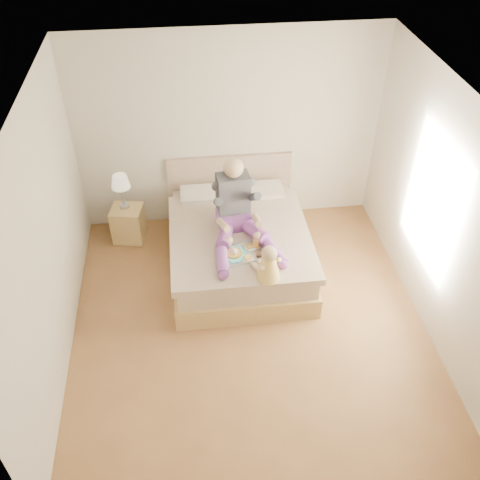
{
  "coord_description": "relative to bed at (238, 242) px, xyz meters",
  "views": [
    {
      "loc": [
        -0.6,
        -4.14,
        4.68
      ],
      "look_at": [
        -0.03,
        0.58,
        0.76
      ],
      "focal_mm": 40.0,
      "sensor_mm": 36.0,
      "label": 1
    }
  ],
  "objects": [
    {
      "name": "adult",
      "position": [
        -0.03,
        -0.16,
        0.57
      ],
      "size": [
        0.81,
        1.2,
        0.96
      ],
      "rotation": [
        0.0,
        0.0,
        0.12
      ],
      "color": "#75388D",
      "rests_on": "bed"
    },
    {
      "name": "lamp",
      "position": [
        -1.44,
        0.69,
        0.55
      ],
      "size": [
        0.24,
        0.24,
        0.49
      ],
      "color": "silver",
      "rests_on": "nightstand"
    },
    {
      "name": "baby",
      "position": [
        0.22,
        -0.99,
        0.47
      ],
      "size": [
        0.34,
        0.39,
        0.44
      ],
      "rotation": [
        0.0,
        0.0,
        0.49
      ],
      "color": "gold",
      "rests_on": "bed"
    },
    {
      "name": "bed",
      "position": [
        0.0,
        0.0,
        0.0
      ],
      "size": [
        1.7,
        2.18,
        1.0
      ],
      "color": "#A7864E",
      "rests_on": "ground"
    },
    {
      "name": "nightstand",
      "position": [
        -1.42,
        0.64,
        -0.07
      ],
      "size": [
        0.46,
        0.43,
        0.5
      ],
      "rotation": [
        0.0,
        0.0,
        -0.18
      ],
      "color": "#A7864E",
      "rests_on": "ground"
    },
    {
      "name": "room",
      "position": [
        0.08,
        -1.08,
        1.19
      ],
      "size": [
        4.02,
        4.22,
        2.71
      ],
      "color": "brown",
      "rests_on": "ground"
    },
    {
      "name": "tray",
      "position": [
        -0.02,
        -0.57,
        0.32
      ],
      "size": [
        0.55,
        0.47,
        0.14
      ],
      "rotation": [
        0.0,
        0.0,
        0.22
      ],
      "color": "silver",
      "rests_on": "bed"
    }
  ]
}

